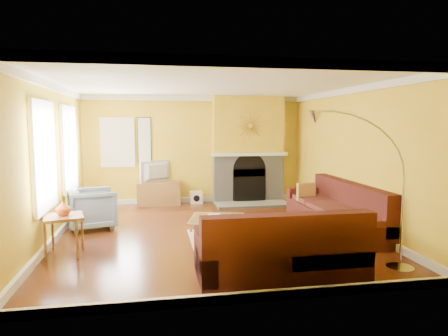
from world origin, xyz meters
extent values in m
cube|color=#602B14|center=(0.00, 0.00, -0.01)|extent=(5.50, 6.00, 0.02)
cube|color=white|center=(0.00, 0.00, 2.71)|extent=(5.50, 6.00, 0.02)
cube|color=gold|center=(0.00, 3.01, 1.35)|extent=(5.50, 0.02, 2.70)
cube|color=gold|center=(0.00, -3.01, 1.35)|extent=(5.50, 0.02, 2.70)
cube|color=gold|center=(-2.76, 0.00, 1.35)|extent=(0.02, 6.00, 2.70)
cube|color=gold|center=(2.76, 0.00, 1.35)|extent=(0.02, 6.00, 2.70)
cube|color=white|center=(-2.72, 1.30, 1.50)|extent=(0.06, 1.22, 1.72)
cube|color=white|center=(-2.72, -0.60, 1.50)|extent=(0.06, 1.22, 1.72)
cube|color=white|center=(-1.90, 2.96, 1.55)|extent=(0.82, 0.06, 1.22)
cube|color=white|center=(-1.25, 2.97, 1.60)|extent=(0.34, 0.04, 1.14)
cube|color=white|center=(1.35, 2.56, 1.25)|extent=(1.92, 0.22, 0.08)
cube|color=gray|center=(1.35, 2.25, 0.03)|extent=(1.80, 0.70, 0.06)
cube|color=beige|center=(0.76, -0.70, 0.01)|extent=(2.40, 1.80, 0.02)
cube|color=olive|center=(-0.93, 2.72, 0.29)|extent=(1.05, 0.47, 0.58)
imported|color=black|center=(-0.93, 2.72, 0.84)|extent=(0.83, 0.59, 0.52)
cube|color=white|center=(0.01, 2.79, 0.15)|extent=(0.30, 0.30, 0.30)
imported|color=slate|center=(-2.21, 0.68, 0.38)|extent=(1.02, 1.01, 0.77)
imported|color=#D8591E|center=(-2.40, -0.88, 0.73)|extent=(0.28, 0.28, 0.23)
imported|color=white|center=(-0.10, -0.29, 0.38)|extent=(0.23, 0.30, 0.03)
camera|label=1|loc=(-1.03, -7.15, 1.99)|focal=32.00mm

